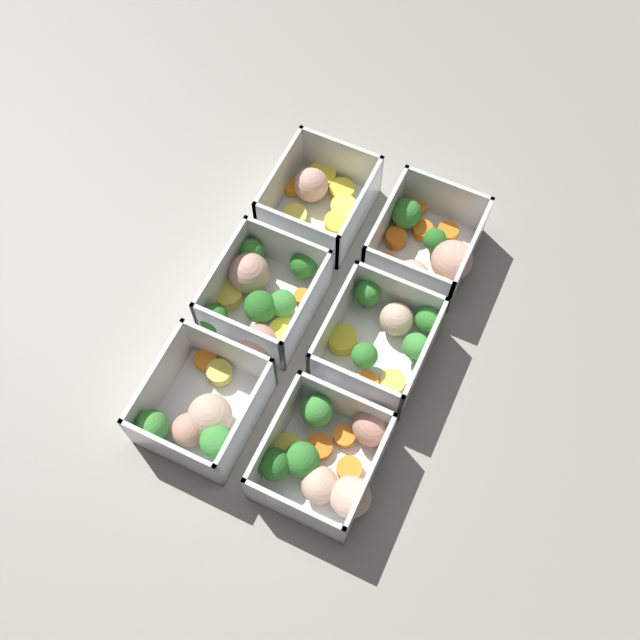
# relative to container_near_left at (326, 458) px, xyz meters

# --- Properties ---
(ground_plane) EXTENTS (4.00, 4.00, 0.00)m
(ground_plane) POSITION_rel_container_near_left_xyz_m (0.14, 0.07, -0.03)
(ground_plane) COLOR gray
(container_near_left) EXTENTS (0.14, 0.14, 0.07)m
(container_near_left) POSITION_rel_container_near_left_xyz_m (0.00, 0.00, 0.00)
(container_near_left) COLOR white
(container_near_left) RESTS_ON ground_plane
(container_near_center) EXTENTS (0.13, 0.12, 0.07)m
(container_near_center) POSITION_rel_container_near_left_xyz_m (0.15, 0.00, -0.00)
(container_near_center) COLOR white
(container_near_center) RESTS_ON ground_plane
(container_near_right) EXTENTS (0.15, 0.12, 0.07)m
(container_near_right) POSITION_rel_container_near_left_xyz_m (0.28, -0.00, -0.00)
(container_near_right) COLOR white
(container_near_right) RESTS_ON ground_plane
(container_far_left) EXTENTS (0.13, 0.11, 0.07)m
(container_far_left) POSITION_rel_container_near_left_xyz_m (-0.01, 0.14, 0.00)
(container_far_left) COLOR white
(container_far_left) RESTS_ON ground_plane
(container_far_center) EXTENTS (0.15, 0.13, 0.07)m
(container_far_center) POSITION_rel_container_near_left_xyz_m (0.14, 0.15, 0.00)
(container_far_center) COLOR white
(container_far_center) RESTS_ON ground_plane
(container_far_right) EXTENTS (0.14, 0.11, 0.07)m
(container_far_right) POSITION_rel_container_near_left_xyz_m (0.29, 0.15, -0.00)
(container_far_right) COLOR white
(container_far_right) RESTS_ON ground_plane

